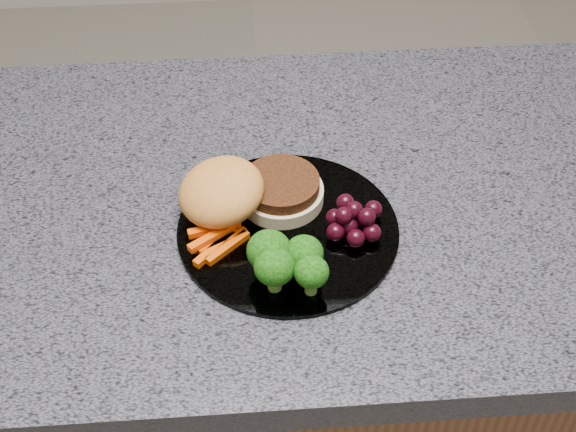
{
  "coord_description": "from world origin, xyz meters",
  "views": [
    {
      "loc": [
        -0.06,
        -0.71,
        1.58
      ],
      "look_at": [
        -0.02,
        -0.06,
        0.93
      ],
      "focal_mm": 50.0,
      "sensor_mm": 36.0,
      "label": 1
    }
  ],
  "objects_px": {
    "burger": "(243,194)",
    "grape_bunch": "(354,219)",
    "plate": "(288,230)",
    "island_cabinet": "(294,399)"
  },
  "relations": [
    {
      "from": "burger",
      "to": "grape_bunch",
      "type": "distance_m",
      "value": 0.13
    },
    {
      "from": "plate",
      "to": "burger",
      "type": "bearing_deg",
      "value": 144.16
    },
    {
      "from": "island_cabinet",
      "to": "plate",
      "type": "height_order",
      "value": "plate"
    },
    {
      "from": "island_cabinet",
      "to": "burger",
      "type": "height_order",
      "value": "burger"
    },
    {
      "from": "island_cabinet",
      "to": "burger",
      "type": "distance_m",
      "value": 0.5
    },
    {
      "from": "island_cabinet",
      "to": "burger",
      "type": "xyz_separation_m",
      "value": [
        -0.07,
        -0.03,
        0.5
      ]
    },
    {
      "from": "grape_bunch",
      "to": "plate",
      "type": "bearing_deg",
      "value": 174.65
    },
    {
      "from": "burger",
      "to": "grape_bunch",
      "type": "xyz_separation_m",
      "value": [
        0.13,
        -0.04,
        -0.01
      ]
    },
    {
      "from": "island_cabinet",
      "to": "plate",
      "type": "relative_size",
      "value": 4.62
    },
    {
      "from": "plate",
      "to": "burger",
      "type": "relative_size",
      "value": 1.27
    }
  ]
}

